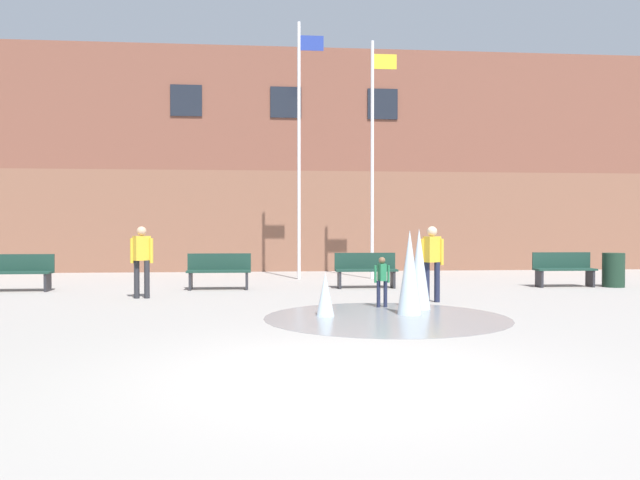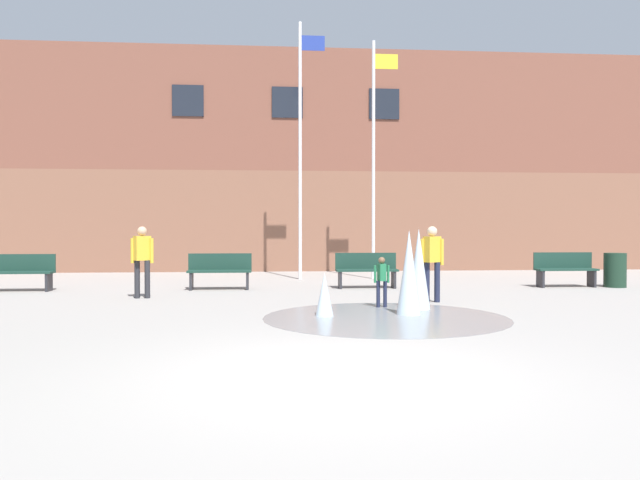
{
  "view_description": "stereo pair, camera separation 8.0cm",
  "coord_description": "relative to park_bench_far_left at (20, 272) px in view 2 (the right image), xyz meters",
  "views": [
    {
      "loc": [
        -0.8,
        -6.54,
        1.55
      ],
      "look_at": [
        0.4,
        6.64,
        1.3
      ],
      "focal_mm": 35.0,
      "sensor_mm": 36.0,
      "label": 1
    },
    {
      "loc": [
        -0.72,
        -6.55,
        1.55
      ],
      "look_at": [
        0.4,
        6.64,
        1.3
      ],
      "focal_mm": 35.0,
      "sensor_mm": 36.0,
      "label": 2
    }
  ],
  "objects": [
    {
      "name": "park_bench_far_right",
      "position": [
        13.9,
        -0.06,
        0.0
      ],
      "size": [
        1.6,
        0.44,
        0.91
      ],
      "color": "#28282D",
      "rests_on": "ground"
    },
    {
      "name": "flagpole_left",
      "position": [
        7.09,
        3.04,
        3.66
      ],
      "size": [
        0.8,
        0.1,
        7.79
      ],
      "color": "silver",
      "rests_on": "ground"
    },
    {
      "name": "park_bench_under_left_flagpole",
      "position": [
        4.86,
        0.02,
        0.0
      ],
      "size": [
        1.6,
        0.44,
        0.91
      ],
      "color": "#28282D",
      "rests_on": "ground"
    },
    {
      "name": "splash_fountain",
      "position": [
        8.49,
        -4.72,
        0.12
      ],
      "size": [
        4.25,
        4.25,
        1.55
      ],
      "color": "gray",
      "rests_on": "ground"
    },
    {
      "name": "trash_can",
      "position": [
        15.18,
        -0.22,
        -0.03
      ],
      "size": [
        0.56,
        0.56,
        0.9
      ],
      "primitive_type": "cylinder",
      "color": "#193323",
      "rests_on": "ground"
    },
    {
      "name": "flagpole_right",
      "position": [
        9.34,
        3.04,
        3.4
      ],
      "size": [
        0.8,
        0.1,
        7.28
      ],
      "color": "silver",
      "rests_on": "ground"
    },
    {
      "name": "child_running",
      "position": [
        8.29,
        -3.85,
        0.1
      ],
      "size": [
        0.31,
        0.23,
        0.99
      ],
      "rotation": [
        0.0,
        0.0,
        -1.44
      ],
      "color": "#1E233D",
      "rests_on": "ground"
    },
    {
      "name": "adult_in_red",
      "position": [
        9.5,
        -3.11,
        0.45
      ],
      "size": [
        0.5,
        0.35,
        1.59
      ],
      "rotation": [
        0.0,
        0.0,
        0.53
      ],
      "color": "#1E233D",
      "rests_on": "ground"
    },
    {
      "name": "adult_watching",
      "position": [
        3.3,
        -1.83,
        0.45
      ],
      "size": [
        0.5,
        0.36,
        1.59
      ],
      "rotation": [
        0.0,
        0.0,
        0.62
      ],
      "color": "#28282D",
      "rests_on": "ground"
    },
    {
      "name": "park_bench_center",
      "position": [
        8.63,
        0.09,
        0.0
      ],
      "size": [
        1.6,
        0.44,
        0.91
      ],
      "color": "#28282D",
      "rests_on": "ground"
    },
    {
      "name": "park_bench_far_left",
      "position": [
        0.0,
        0.0,
        0.0
      ],
      "size": [
        1.6,
        0.44,
        0.91
      ],
      "color": "#28282D",
      "rests_on": "ground"
    },
    {
      "name": "library_building",
      "position": [
        6.78,
        9.47,
        3.54
      ],
      "size": [
        36.0,
        6.05,
        8.04
      ],
      "color": "brown",
      "rests_on": "ground"
    },
    {
      "name": "ground_plane",
      "position": [
        6.78,
        -9.33,
        -0.48
      ],
      "size": [
        100.0,
        100.0,
        0.0
      ],
      "primitive_type": "plane",
      "color": "gray"
    }
  ]
}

